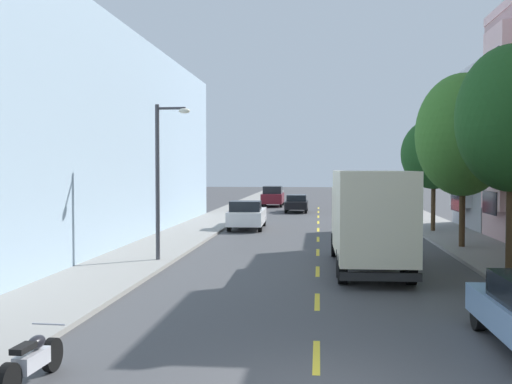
# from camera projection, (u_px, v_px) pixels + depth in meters

# --- Properties ---
(ground_plane) EXTENTS (160.00, 160.00, 0.00)m
(ground_plane) POSITION_uv_depth(u_px,v_px,m) (318.00, 225.00, 39.90)
(ground_plane) COLOR #424244
(sidewalk_left) EXTENTS (3.20, 120.00, 0.14)m
(sidewalk_left) POSITION_uv_depth(u_px,v_px,m) (203.00, 226.00, 38.62)
(sidewalk_left) COLOR gray
(sidewalk_left) RESTS_ON ground_plane
(sidewalk_right) EXTENTS (3.20, 120.00, 0.14)m
(sidewalk_right) POSITION_uv_depth(u_px,v_px,m) (438.00, 228.00, 37.19)
(sidewalk_right) COLOR gray
(sidewalk_right) RESTS_ON ground_plane
(lane_centerline_dashes) EXTENTS (0.14, 47.20, 0.01)m
(lane_centerline_dashes) POSITION_uv_depth(u_px,v_px,m) (318.00, 234.00, 34.43)
(lane_centerline_dashes) COLOR yellow
(lane_centerline_dashes) RESTS_ON ground_plane
(apartment_block_opposite) EXTENTS (10.00, 36.00, 10.14)m
(apartment_block_opposite) POSITION_uv_depth(u_px,v_px,m) (43.00, 139.00, 31.13)
(apartment_block_opposite) COLOR #9EB7CC
(apartment_block_opposite) RESTS_ON ground_plane
(street_tree_second) EXTENTS (3.70, 3.70, 7.61)m
(street_tree_second) POSITION_uv_depth(u_px,v_px,m) (512.00, 119.00, 20.67)
(street_tree_second) COLOR #47331E
(street_tree_second) RESTS_ON sidewalk_right
(street_tree_third) EXTENTS (4.19, 4.19, 7.72)m
(street_tree_third) POSITION_uv_depth(u_px,v_px,m) (463.00, 135.00, 27.72)
(street_tree_third) COLOR #47331E
(street_tree_third) RESTS_ON sidewalk_right
(street_tree_farthest) EXTENTS (3.62, 3.62, 6.26)m
(street_tree_farthest) POSITION_uv_depth(u_px,v_px,m) (434.00, 154.00, 34.79)
(street_tree_farthest) COLOR #47331E
(street_tree_farthest) RESTS_ON sidewalk_right
(street_lamp) EXTENTS (1.35, 0.28, 5.92)m
(street_lamp) POSITION_uv_depth(u_px,v_px,m) (162.00, 169.00, 23.79)
(street_lamp) COLOR #38383D
(street_lamp) RESTS_ON sidewalk_left
(delivery_box_truck) EXTENTS (2.51, 8.23, 3.55)m
(delivery_box_truck) POSITION_uv_depth(u_px,v_px,m) (369.00, 215.00, 22.10)
(delivery_box_truck) COLOR beige
(delivery_box_truck) RESTS_ON ground_plane
(parked_pickup_white) EXTENTS (2.14, 5.35, 1.73)m
(parked_pickup_white) POSITION_uv_depth(u_px,v_px,m) (247.00, 215.00, 37.30)
(parked_pickup_white) COLOR silver
(parked_pickup_white) RESTS_ON ground_plane
(parked_pickup_red) EXTENTS (2.13, 5.35, 1.73)m
(parked_pickup_red) POSITION_uv_depth(u_px,v_px,m) (375.00, 203.00, 49.89)
(parked_pickup_red) COLOR #AD1E1E
(parked_pickup_red) RESTS_ON ground_plane
(parked_suv_burgundy) EXTENTS (1.98, 4.81, 1.93)m
(parked_suv_burgundy) POSITION_uv_depth(u_px,v_px,m) (273.00, 196.00, 59.45)
(parked_suv_burgundy) COLOR maroon
(parked_suv_burgundy) RESTS_ON ground_plane
(parked_pickup_silver) EXTENTS (2.08, 5.33, 1.73)m
(parked_pickup_silver) POSITION_uv_depth(u_px,v_px,m) (364.00, 198.00, 59.28)
(parked_pickup_silver) COLOR #B2B5BA
(parked_pickup_silver) RESTS_ON ground_plane
(moving_black_sedan) EXTENTS (1.80, 4.50, 1.43)m
(moving_black_sedan) POSITION_uv_depth(u_px,v_px,m) (297.00, 203.00, 51.66)
(moving_black_sedan) COLOR black
(moving_black_sedan) RESTS_ON ground_plane
(parked_motorcycle) EXTENTS (0.62, 2.05, 0.90)m
(parked_motorcycle) POSITION_uv_depth(u_px,v_px,m) (32.00, 361.00, 10.48)
(parked_motorcycle) COLOR black
(parked_motorcycle) RESTS_ON ground_plane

